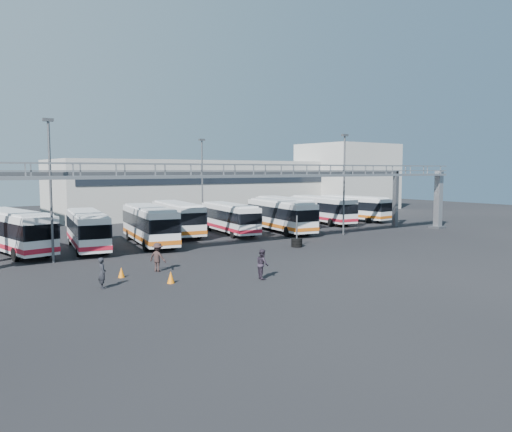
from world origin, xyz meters
TOP-DOWN VIEW (x-y plane):
  - ground at (0.00, 0.00)m, footprint 140.00×140.00m
  - gantry at (0.00, 5.87)m, footprint 51.40×5.15m
  - warehouse at (12.00, 38.00)m, footprint 42.00×14.00m
  - building_right at (38.00, 32.00)m, footprint 14.00×12.00m
  - light_pole_left at (-16.00, 8.00)m, footprint 0.70×0.35m
  - light_pole_mid at (12.00, 7.00)m, footprint 0.70×0.35m
  - light_pole_back at (4.00, 22.00)m, footprint 0.70×0.35m
  - bus_1 at (-17.60, 13.82)m, footprint 4.52×11.56m
  - bus_2 at (-12.18, 12.63)m, footprint 4.22×10.71m
  - bus_3 at (-6.86, 12.22)m, footprint 4.54×11.47m
  - bus_4 at (-1.89, 16.69)m, footprint 4.39×11.22m
  - bus_5 at (2.96, 14.43)m, footprint 3.99×10.57m
  - bus_6 at (8.18, 12.53)m, footprint 4.53×11.53m
  - bus_7 at (12.41, 17.24)m, footprint 4.68×11.34m
  - bus_8 at (17.82, 16.50)m, footprint 3.98×11.20m
  - bus_9 at (23.55, 16.69)m, footprint 3.23×10.72m
  - pedestrian_a at (-15.68, -1.78)m, footprint 0.47×0.67m
  - pedestrian_b at (-6.91, -4.94)m, footprint 0.92×1.05m
  - pedestrian_c at (-11.19, 0.78)m, footprint 1.20×1.41m
  - cone_left at (-11.98, -2.80)m, footprint 0.46×0.46m
  - cone_right at (-13.78, 0.41)m, footprint 0.45×0.45m
  - tire_stack at (2.93, 3.56)m, footprint 0.95×0.95m

SIDE VIEW (x-z plane):
  - ground at x=0.00m, z-range 0.00..0.00m
  - cone_right at x=-13.78m, z-range 0.00..0.65m
  - cone_left at x=-11.98m, z-range 0.00..0.70m
  - tire_stack at x=2.93m, z-range -0.90..1.82m
  - pedestrian_a at x=-15.68m, z-range 0.00..1.75m
  - pedestrian_b at x=-6.91m, z-range 0.00..1.83m
  - pedestrian_c at x=-11.19m, z-range 0.00..1.89m
  - bus_5 at x=2.96m, z-range 0.17..3.30m
  - bus_2 at x=-12.18m, z-range 0.17..3.34m
  - bus_9 at x=23.55m, z-range 0.17..3.38m
  - bus_4 at x=-1.89m, z-range 0.18..3.50m
  - bus_8 at x=17.82m, z-range 0.18..3.50m
  - bus_7 at x=12.41m, z-range 0.18..3.54m
  - bus_3 at x=-6.86m, z-range 0.18..3.58m
  - bus_6 at x=8.18m, z-range 0.18..3.60m
  - bus_1 at x=-17.60m, z-range 0.18..3.61m
  - warehouse at x=12.00m, z-range 0.00..8.00m
  - building_right at x=38.00m, z-range 0.00..11.00m
  - gantry at x=0.00m, z-range 1.96..9.06m
  - light_pole_left at x=-16.00m, z-range 0.62..10.83m
  - light_pole_mid at x=12.00m, z-range 0.62..10.83m
  - light_pole_back at x=4.00m, z-range 0.62..10.83m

